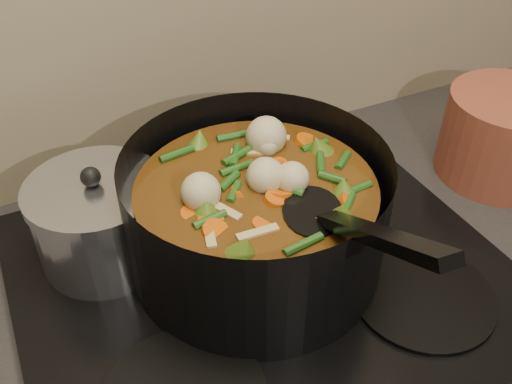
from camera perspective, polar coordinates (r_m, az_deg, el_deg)
name	(u,v)px	position (r m, az deg, el deg)	size (l,w,h in m)	color
stovetop	(263,275)	(0.77, 0.67, -8.29)	(0.62, 0.54, 0.03)	black
stockpot	(256,216)	(0.72, 0.04, -2.46)	(0.40, 0.49, 0.24)	black
saucepan	(100,220)	(0.77, -15.29, -2.76)	(0.18, 0.18, 0.14)	silver
terracotta_crock	(505,136)	(1.00, 23.64, 5.16)	(0.20, 0.20, 0.14)	brown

